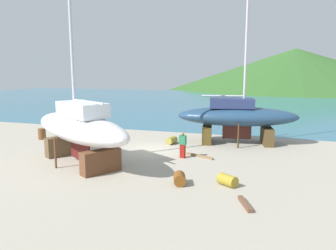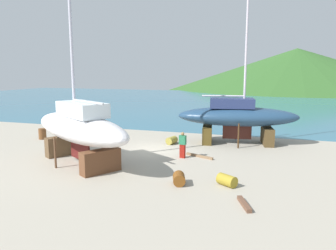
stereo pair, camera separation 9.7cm
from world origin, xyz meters
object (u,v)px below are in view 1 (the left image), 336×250
at_px(sailboat_mid_port, 237,116).
at_px(sailboat_far_slipway, 79,127).
at_px(barrel_rust_near, 42,134).
at_px(barrel_rust_mid, 227,180).
at_px(barrel_rust_far, 180,179).
at_px(barrel_ochre, 172,140).
at_px(worker, 183,145).

height_order(sailboat_mid_port, sailboat_far_slipway, sailboat_far_slipway).
relative_size(sailboat_mid_port, barrel_rust_near, 14.83).
bearing_deg(sailboat_mid_port, sailboat_far_slipway, -144.28).
bearing_deg(barrel_rust_near, barrel_rust_mid, -21.90).
bearing_deg(sailboat_far_slipway, sailboat_mid_port, -103.30).
height_order(sailboat_mid_port, barrel_rust_far, sailboat_mid_port).
distance_m(sailboat_far_slipway, barrel_rust_mid, 9.29).
distance_m(barrel_rust_far, barrel_ochre, 9.03).
distance_m(sailboat_far_slipway, barrel_ochre, 7.93).
xyz_separation_m(sailboat_far_slipway, worker, (5.56, 3.10, -1.35)).
bearing_deg(barrel_rust_near, worker, -9.49).
height_order(sailboat_far_slipway, barrel_rust_near, sailboat_far_slipway).
bearing_deg(worker, barrel_rust_near, 90.86).
bearing_deg(barrel_rust_near, barrel_rust_far, -26.94).
bearing_deg(barrel_rust_far, barrel_ochre, 109.60).
bearing_deg(worker, sailboat_mid_port, -17.16).
bearing_deg(barrel_rust_far, sailboat_far_slipway, 165.28).
relative_size(sailboat_far_slipway, barrel_ochre, 18.39).
bearing_deg(barrel_rust_far, sailboat_mid_port, 80.83).
relative_size(sailboat_far_slipway, barrel_rust_far, 19.31).
relative_size(worker, barrel_rust_near, 1.93).
bearing_deg(sailboat_mid_port, barrel_rust_near, -177.52).
xyz_separation_m(sailboat_far_slipway, barrel_ochre, (3.69, 6.74, -1.95)).
height_order(barrel_ochre, barrel_rust_mid, barrel_ochre).
height_order(sailboat_mid_port, barrel_rust_near, sailboat_mid_port).
bearing_deg(sailboat_far_slipway, barrel_rust_near, -5.47).
relative_size(sailboat_far_slipway, worker, 9.73).
height_order(barrel_rust_far, barrel_ochre, barrel_rust_far).
distance_m(barrel_ochre, barrel_rust_mid, 9.58).
xyz_separation_m(worker, barrel_ochre, (-1.87, 3.64, -0.60)).
bearing_deg(barrel_ochre, sailboat_mid_port, 20.83).
height_order(worker, barrel_rust_mid, worker).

